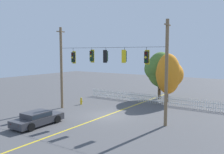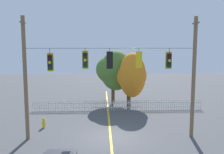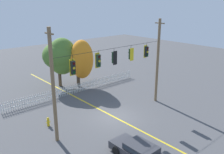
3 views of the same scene
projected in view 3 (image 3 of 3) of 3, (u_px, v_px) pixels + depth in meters
The scene contains 13 objects.
ground at pixel (114, 117), 22.15m from camera, with size 80.00×80.00×0.00m, color #4C4C4F.
lane_centerline_stripe at pixel (114, 117), 22.15m from camera, with size 0.16×36.00×0.01m, color gold.
signal_support_span at pixel (115, 71), 20.85m from camera, with size 11.88×1.10×8.49m.
traffic_signal_eastbound_side at pixel (73, 68), 17.96m from camera, with size 0.43×0.38×1.57m.
traffic_signal_westbound_side at pixel (98, 61), 19.41m from camera, with size 0.43×0.38×1.41m.
traffic_signal_northbound_primary at pixel (114, 58), 20.44m from camera, with size 0.43×0.38×1.39m.
traffic_signal_northbound_secondary at pixel (131, 54), 21.69m from camera, with size 0.43×0.38×1.35m.
traffic_signal_southbound_primary at pixel (146, 52), 23.04m from camera, with size 0.43×0.38×1.43m.
white_picket_fence at pixel (77, 88), 27.99m from camera, with size 17.02×0.06×1.06m.
autumn_maple_near_fence at pixel (61, 56), 29.16m from camera, with size 4.09×3.94×5.95m.
autumn_maple_mid at pixel (80, 59), 29.20m from camera, with size 3.24×3.45×5.76m.
parked_car at pixel (140, 151), 16.10m from camera, with size 1.89×4.36×1.15m.
fire_hydrant at pixel (48, 122), 20.49m from camera, with size 0.38×0.22×0.80m.
Camera 3 is at (-13.36, -14.93, 10.13)m, focal length 39.17 mm.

